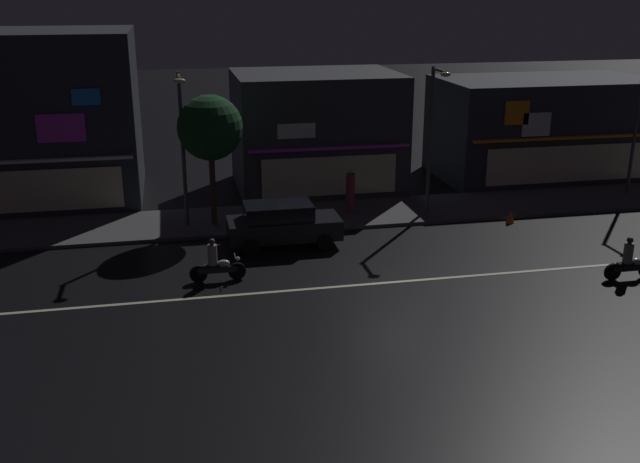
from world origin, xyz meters
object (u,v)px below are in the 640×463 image
Objects in this scene: parked_car_near_kerb at (282,224)px; traffic_cone at (510,217)px; pedestrian_on_sidewalk at (350,193)px; motorcycle_lead at (216,263)px; streetlamp_west at (182,137)px; motorcycle_following at (630,262)px; streetlamp_mid at (433,127)px.

parked_car_near_kerb is 9.89m from traffic_cone.
pedestrian_on_sidewalk reaches higher than motorcycle_lead.
streetlamp_west is 17.08m from motorcycle_following.
pedestrian_on_sidewalk is at bearing -43.58° from motorcycle_following.
streetlamp_mid is 5.00m from traffic_cone.
pedestrian_on_sidewalk is 3.58× the size of traffic_cone.
motorcycle_following is at bearing -63.26° from streetlamp_mid.
parked_car_near_kerb is at bearing 54.70° from motorcycle_lead.
parked_car_near_kerb is at bearing -175.40° from traffic_cone.
motorcycle_following is at bearing -140.11° from pedestrian_on_sidewalk.
parked_car_near_kerb is (-3.46, -3.14, -0.18)m from pedestrian_on_sidewalk.
streetlamp_west is at bearing 144.42° from parked_car_near_kerb.
pedestrian_on_sidewalk is 11.72m from motorcycle_following.
streetlamp_mid is 11.35× the size of traffic_cone.
streetlamp_west is 7.57m from pedestrian_on_sidewalk.
streetlamp_mid is at bearing -101.16° from pedestrian_on_sidewalk.
motorcycle_following is 3.45× the size of traffic_cone.
streetlamp_west is 1.00× the size of streetlamp_mid.
streetlamp_mid is 4.44m from pedestrian_on_sidewalk.
traffic_cone is at bearing -110.40° from pedestrian_on_sidewalk.
traffic_cone is at bearing 23.42° from motorcycle_lead.
streetlamp_mid reaches higher than motorcycle_lead.
motorcycle_lead is at bearing -82.31° from streetlamp_west.
traffic_cone is at bearing -29.30° from streetlamp_mid.
parked_car_near_kerb reaches higher than motorcycle_following.
parked_car_near_kerb is 2.26× the size of motorcycle_following.
streetlamp_west is 3.28× the size of motorcycle_following.
motorcycle_lead is at bearing -149.58° from streetlamp_mid.
streetlamp_west is 11.33× the size of traffic_cone.
streetlamp_west reaches higher than pedestrian_on_sidewalk.
streetlamp_west is 6.58m from motorcycle_lead.
streetlamp_mid reaches higher than parked_car_near_kerb.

